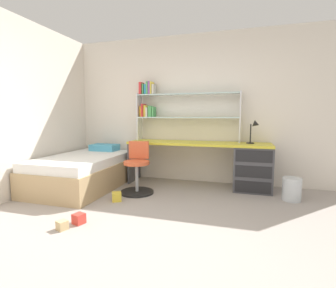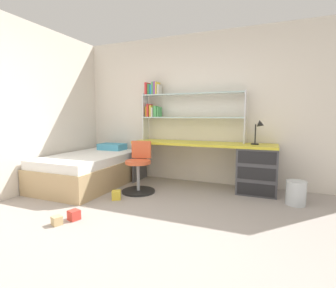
% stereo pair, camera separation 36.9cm
% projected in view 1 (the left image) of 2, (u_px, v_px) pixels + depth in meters
% --- Properties ---
extents(ground_plane, '(5.53, 5.84, 0.02)m').
position_uv_depth(ground_plane, '(143.00, 244.00, 2.38)').
color(ground_plane, '#9E938C').
extents(room_shell, '(5.53, 5.84, 2.64)m').
position_uv_depth(room_shell, '(99.00, 108.00, 3.70)').
color(room_shell, silver).
rests_on(room_shell, ground_plane).
extents(desk, '(2.39, 0.57, 0.75)m').
position_uv_depth(desk, '(237.00, 163.00, 4.11)').
color(desk, gold).
rests_on(desk, ground_plane).
extents(bookshelf_hutch, '(1.84, 0.22, 1.07)m').
position_uv_depth(bookshelf_hutch, '(171.00, 106.00, 4.50)').
color(bookshelf_hutch, silver).
rests_on(bookshelf_hutch, desk).
extents(desk_lamp, '(0.20, 0.17, 0.38)m').
position_uv_depth(desk_lamp, '(255.00, 128.00, 3.98)').
color(desk_lamp, black).
rests_on(desk_lamp, desk).
extents(swivel_chair, '(0.52, 0.52, 0.80)m').
position_uv_depth(swivel_chair, '(137.00, 173.00, 3.92)').
color(swivel_chair, black).
rests_on(swivel_chair, ground_plane).
extents(bed_platform, '(1.14, 1.83, 0.65)m').
position_uv_depth(bed_platform, '(85.00, 171.00, 4.25)').
color(bed_platform, tan).
rests_on(bed_platform, ground_plane).
extents(waste_bin, '(0.26, 0.26, 0.33)m').
position_uv_depth(waste_bin, '(292.00, 189.00, 3.56)').
color(waste_bin, silver).
rests_on(waste_bin, ground_plane).
extents(toy_block_natural_0, '(0.13, 0.13, 0.10)m').
position_uv_depth(toy_block_natural_0, '(62.00, 225.00, 2.65)').
color(toy_block_natural_0, tan).
rests_on(toy_block_natural_0, ground_plane).
extents(toy_block_yellow_1, '(0.17, 0.17, 0.13)m').
position_uv_depth(toy_block_yellow_1, '(117.00, 197.00, 3.54)').
color(toy_block_yellow_1, gold).
rests_on(toy_block_yellow_1, ground_plane).
extents(toy_block_red_2, '(0.14, 0.14, 0.11)m').
position_uv_depth(toy_block_red_2, '(79.00, 219.00, 2.80)').
color(toy_block_red_2, red).
rests_on(toy_block_red_2, ground_plane).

